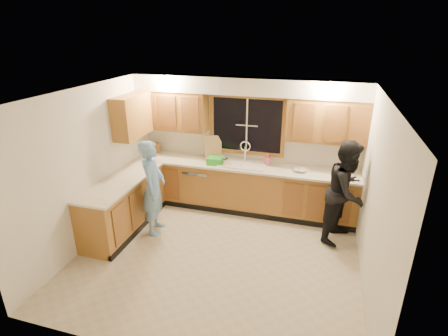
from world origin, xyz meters
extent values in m
plane|color=#C5B497|center=(0.00, 0.00, 0.00)|extent=(4.20, 4.20, 0.00)
plane|color=silver|center=(0.00, 0.00, 2.50)|extent=(4.20, 4.20, 0.00)
plane|color=silver|center=(0.00, 1.90, 1.25)|extent=(4.20, 0.00, 4.20)
plane|color=silver|center=(-2.10, 0.00, 1.25)|extent=(0.00, 3.80, 3.80)
plane|color=silver|center=(2.10, 0.00, 1.25)|extent=(0.00, 3.80, 3.80)
cube|color=#AA7131|center=(0.00, 1.60, 0.44)|extent=(4.20, 0.60, 0.88)
cube|color=#AA7131|center=(-1.80, 0.35, 0.44)|extent=(0.60, 1.90, 0.88)
cube|color=#F0E3CA|center=(0.00, 1.58, 0.90)|extent=(4.20, 0.63, 0.04)
cube|color=#F0E3CA|center=(-1.79, 0.35, 0.90)|extent=(0.63, 1.90, 0.04)
cube|color=#AA7131|center=(-1.43, 1.73, 1.83)|extent=(1.35, 0.33, 0.75)
cube|color=#AA7131|center=(1.43, 1.73, 1.83)|extent=(1.35, 0.33, 0.75)
cube|color=#AA7131|center=(-1.94, 1.12, 1.83)|extent=(0.33, 0.90, 0.75)
cube|color=white|center=(0.00, 1.72, 2.35)|extent=(4.20, 0.35, 0.30)
cube|color=black|center=(0.00, 1.90, 1.60)|extent=(1.30, 0.01, 1.00)
cube|color=#AA7131|center=(0.00, 1.89, 2.14)|extent=(1.44, 0.03, 0.07)
cube|color=#AA7131|center=(0.00, 1.89, 1.07)|extent=(1.44, 0.03, 0.07)
cube|color=#AA7131|center=(-0.69, 1.89, 1.60)|extent=(0.07, 0.03, 1.00)
cube|color=#AA7131|center=(0.69, 1.89, 1.60)|extent=(0.07, 0.03, 1.00)
cube|color=white|center=(0.00, 1.60, 0.93)|extent=(0.86, 0.52, 0.03)
cube|color=white|center=(-0.21, 1.60, 0.84)|extent=(0.38, 0.42, 0.18)
cube|color=white|center=(0.21, 1.60, 0.84)|extent=(0.38, 0.42, 0.18)
cylinder|color=silver|center=(0.00, 1.80, 1.08)|extent=(0.04, 0.04, 0.28)
torus|color=silver|center=(0.00, 1.80, 1.22)|extent=(0.21, 0.03, 0.21)
cube|color=white|center=(-0.85, 1.59, 0.41)|extent=(0.60, 0.56, 0.82)
cube|color=white|center=(-1.80, -0.22, 0.45)|extent=(0.58, 0.75, 0.90)
imported|color=#73A6DB|center=(-1.24, 0.41, 0.82)|extent=(0.52, 0.67, 1.64)
imported|color=black|center=(1.84, 1.06, 0.85)|extent=(0.93, 1.02, 1.71)
cube|color=brown|center=(-1.82, 1.76, 1.02)|extent=(0.14, 0.13, 0.21)
cube|color=tan|center=(-0.65, 1.82, 1.14)|extent=(0.35, 0.23, 0.43)
cube|color=green|center=(-0.51, 1.51, 0.98)|extent=(0.30, 0.28, 0.13)
imported|color=#FA5F8D|center=(0.44, 1.74, 1.03)|extent=(0.10, 0.10, 0.21)
imported|color=silver|center=(1.06, 1.56, 0.95)|extent=(0.24, 0.24, 0.05)
cylinder|color=#C5B698|center=(-0.30, 1.43, 0.99)|extent=(0.09, 0.09, 0.13)
cylinder|color=#C5B698|center=(-0.28, 1.52, 0.98)|extent=(0.09, 0.09, 0.12)
camera|label=1|loc=(1.37, -4.31, 3.30)|focal=28.00mm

